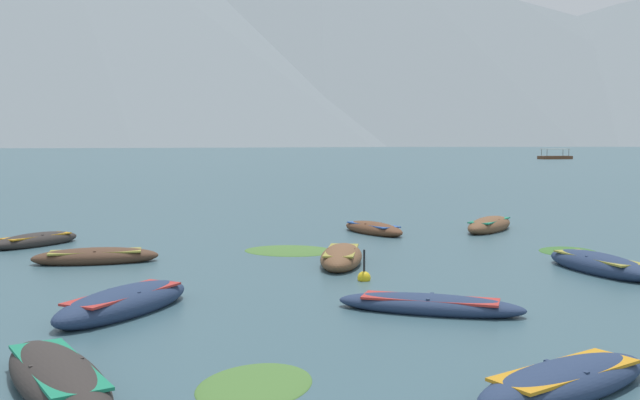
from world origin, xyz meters
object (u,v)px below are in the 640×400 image
(rowboat_0, at_px, (598,264))
(rowboat_8, at_px, (57,378))
(rowboat_1, at_px, (489,225))
(rowboat_12, at_px, (430,305))
(mooring_buoy, at_px, (364,277))
(ferry_0, at_px, (555,157))
(rowboat_2, at_px, (37,241))
(rowboat_9, at_px, (566,381))
(rowboat_7, at_px, (124,303))
(rowboat_11, at_px, (373,229))
(rowboat_4, at_px, (96,257))
(rowboat_10, at_px, (341,257))

(rowboat_0, height_order, rowboat_8, rowboat_0)
(rowboat_1, relative_size, rowboat_8, 1.01)
(rowboat_12, xyz_separation_m, mooring_buoy, (-1.22, 3.74, -0.06))
(rowboat_12, xyz_separation_m, ferry_0, (53.03, 149.13, 0.29))
(rowboat_0, distance_m, rowboat_8, 16.03)
(rowboat_2, height_order, rowboat_9, rowboat_9)
(rowboat_12, bearing_deg, rowboat_7, -179.70)
(rowboat_1, height_order, rowboat_8, rowboat_1)
(rowboat_2, height_order, rowboat_7, rowboat_7)
(rowboat_2, bearing_deg, rowboat_11, 15.30)
(rowboat_0, distance_m, rowboat_11, 10.93)
(rowboat_1, bearing_deg, rowboat_0, -85.70)
(rowboat_2, relative_size, rowboat_4, 0.88)
(rowboat_0, distance_m, rowboat_9, 11.31)
(rowboat_1, height_order, ferry_0, ferry_0)
(rowboat_9, xyz_separation_m, mooring_buoy, (-2.44, 9.07, -0.09))
(rowboat_4, bearing_deg, rowboat_0, -6.70)
(rowboat_2, height_order, rowboat_4, rowboat_4)
(rowboat_4, relative_size, rowboat_9, 1.10)
(rowboat_12, bearing_deg, rowboat_1, 71.47)
(rowboat_10, xyz_separation_m, ferry_0, (54.78, 142.72, 0.22))
(rowboat_0, xyz_separation_m, rowboat_4, (-15.38, 1.81, -0.03))
(rowboat_4, distance_m, rowboat_7, 7.35)
(rowboat_10, distance_m, rowboat_12, 6.65)
(rowboat_7, xyz_separation_m, rowboat_12, (6.89, 0.04, -0.07))
(rowboat_9, bearing_deg, rowboat_12, 102.81)
(rowboat_7, height_order, ferry_0, ferry_0)
(rowboat_7, height_order, rowboat_9, rowboat_7)
(rowboat_4, height_order, rowboat_9, rowboat_4)
(rowboat_0, distance_m, ferry_0, 151.67)
(rowboat_11, relative_size, ferry_0, 0.49)
(rowboat_8, bearing_deg, rowboat_10, 67.16)
(rowboat_4, xyz_separation_m, rowboat_8, (2.97, -11.94, 0.01))
(rowboat_2, distance_m, ferry_0, 153.34)
(rowboat_2, bearing_deg, mooring_buoy, -30.74)
(rowboat_2, xyz_separation_m, rowboat_4, (3.35, -3.89, 0.00))
(rowboat_7, xyz_separation_m, rowboat_11, (6.81, 14.25, -0.04))
(rowboat_1, relative_size, rowboat_10, 1.06)
(rowboat_7, distance_m, rowboat_11, 15.79)
(rowboat_10, relative_size, rowboat_12, 0.91)
(rowboat_11, height_order, ferry_0, ferry_0)
(rowboat_2, distance_m, rowboat_4, 5.13)
(rowboat_4, height_order, mooring_buoy, mooring_buoy)
(rowboat_0, xyz_separation_m, rowboat_11, (-5.89, 9.21, -0.03))
(rowboat_7, relative_size, mooring_buoy, 4.43)
(rowboat_2, bearing_deg, rowboat_12, -39.62)
(rowboat_7, distance_m, ferry_0, 160.76)
(rowboat_2, distance_m, rowboat_12, 16.78)
(rowboat_11, distance_m, ferry_0, 145.00)
(rowboat_2, xyz_separation_m, rowboat_11, (12.84, 3.51, 0.00))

